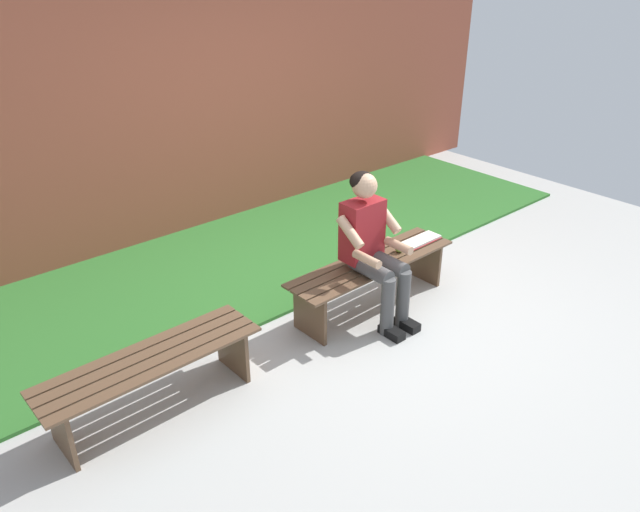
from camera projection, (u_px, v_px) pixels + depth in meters
The scene contains 8 objects.
ground_plane at pixel (369, 421), 4.04m from camera, with size 10.00×7.00×0.04m, color #B2B2AD.
grass_strip at pixel (180, 276), 5.72m from camera, with size 9.00×2.32×0.03m, color #2D6B28.
brick_wall at pixel (159, 83), 5.96m from camera, with size 9.50×0.24×3.16m, color #9E4C38.
bench_near at pixel (372, 272), 5.15m from camera, with size 1.63×0.44×0.43m.
bench_far at pixel (152, 371), 3.97m from camera, with size 1.49×0.43×0.43m.
person_seated at pixel (372, 243), 4.85m from camera, with size 0.50×0.69×1.23m.
apple at pixel (399, 248), 5.24m from camera, with size 0.08×0.08×0.08m, color #72B738.
book_open at pixel (420, 241), 5.43m from camera, with size 0.41×0.16×0.02m.
Camera 1 is at (3.28, 3.13, 2.81)m, focal length 34.30 mm.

